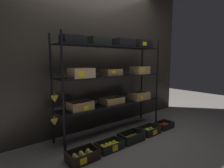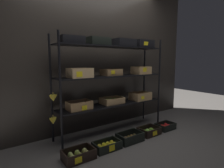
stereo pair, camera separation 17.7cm
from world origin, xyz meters
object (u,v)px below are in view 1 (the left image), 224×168
(crate_ground_apple_green, at_px, (149,131))
(crate_ground_kiwi, at_px, (131,138))
(display_rack, at_px, (113,74))
(crate_ground_apple_red, at_px, (164,125))
(crate_ground_pear, at_px, (83,156))
(crate_ground_lemon, at_px, (110,146))

(crate_ground_apple_green, bearing_deg, crate_ground_kiwi, -177.54)
(display_rack, xyz_separation_m, crate_ground_apple_green, (0.41, -0.44, -0.94))
(crate_ground_apple_red, bearing_deg, crate_ground_pear, -178.92)
(crate_ground_lemon, bearing_deg, display_rack, 47.39)
(display_rack, distance_m, crate_ground_apple_green, 1.12)
(display_rack, xyz_separation_m, crate_ground_lemon, (-0.43, -0.47, -0.94))
(crate_ground_lemon, xyz_separation_m, crate_ground_apple_green, (0.84, 0.02, 0.00))
(display_rack, distance_m, crate_ground_lemon, 1.13)
(crate_ground_pear, bearing_deg, display_rack, 29.30)
(crate_ground_kiwi, height_order, crate_ground_apple_green, crate_ground_kiwi)
(crate_ground_apple_green, bearing_deg, display_rack, 132.94)
(crate_ground_lemon, bearing_deg, crate_ground_kiwi, 0.63)
(display_rack, bearing_deg, crate_ground_apple_red, -28.60)
(crate_ground_kiwi, relative_size, crate_ground_apple_red, 1.18)
(crate_ground_pear, relative_size, crate_ground_kiwi, 0.99)
(crate_ground_apple_green, bearing_deg, crate_ground_pear, -178.46)
(crate_ground_lemon, bearing_deg, crate_ground_pear, -178.49)
(crate_ground_pear, height_order, crate_ground_apple_green, crate_ground_pear)
(display_rack, xyz_separation_m, crate_ground_pear, (-0.85, -0.48, -0.93))
(display_rack, height_order, crate_ground_kiwi, display_rack)
(crate_ground_pear, distance_m, crate_ground_lemon, 0.42)
(display_rack, distance_m, crate_ground_pear, 1.35)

